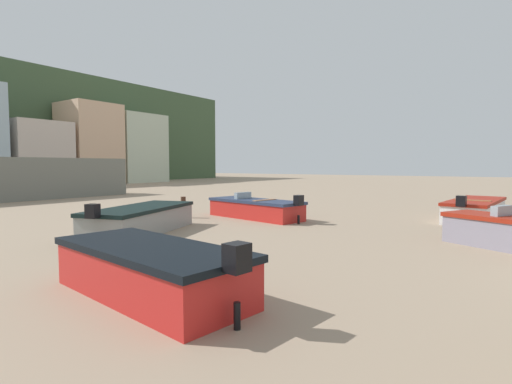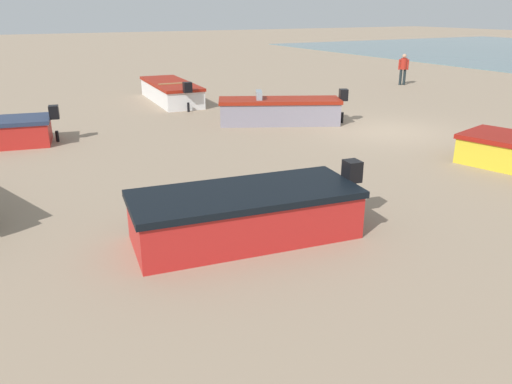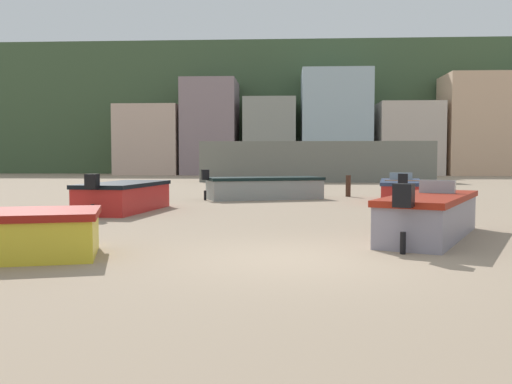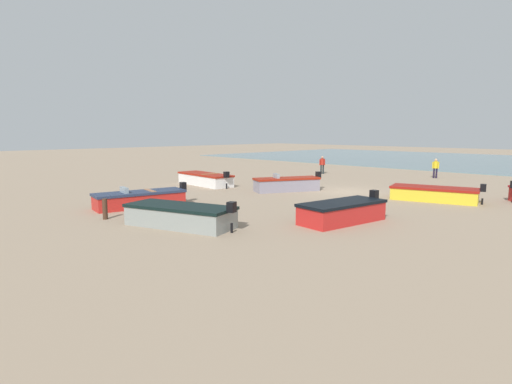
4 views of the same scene
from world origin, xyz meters
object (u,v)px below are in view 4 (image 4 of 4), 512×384
at_px(boat_grey_4, 287,184).
at_px(boat_red_2, 140,199).
at_px(beach_walker_foreground, 436,167).
at_px(beach_walker_distant, 322,163).
at_px(boat_yellow_0, 434,194).
at_px(boat_grey_1, 180,216).
at_px(boat_white_3, 205,179).
at_px(boat_red_5, 342,212).
at_px(mooring_post_near_water, 105,209).

bearing_deg(boat_grey_4, boat_red_2, 107.29).
distance_m(beach_walker_foreground, beach_walker_distant, 9.54).
xyz_separation_m(boat_yellow_0, beach_walker_distant, (13.61, -7.79, 0.56)).
distance_m(boat_grey_1, boat_white_3, 13.40).
relative_size(boat_grey_4, beach_walker_foreground, 2.75).
height_order(boat_yellow_0, boat_red_2, boat_red_2).
xyz_separation_m(boat_white_3, boat_red_5, (-14.14, 3.48, 0.02)).
bearing_deg(boat_white_3, boat_red_2, -144.39).
xyz_separation_m(boat_grey_4, beach_walker_foreground, (-3.43, -14.63, 0.50)).
relative_size(boat_grey_4, boat_red_5, 1.02).
xyz_separation_m(boat_grey_1, boat_grey_4, (3.84, -10.80, 0.01)).
bearing_deg(boat_red_2, boat_grey_1, 178.73).
bearing_deg(mooring_post_near_water, boat_yellow_0, -117.46).
xyz_separation_m(boat_grey_1, mooring_post_near_water, (3.52, 1.57, 0.01)).
bearing_deg(beach_walker_distant, boat_red_2, -130.16).
height_order(boat_grey_4, beach_walker_distant, beach_walker_distant).
distance_m(boat_yellow_0, boat_red_5, 8.39).
bearing_deg(boat_red_2, boat_grey_4, -87.80).
relative_size(boat_grey_1, boat_grey_4, 1.10).
bearing_deg(boat_grey_4, boat_grey_1, 134.93).
height_order(boat_grey_1, mooring_post_near_water, boat_grey_1).
height_order(boat_grey_1, beach_walker_foreground, beach_walker_foreground).
relative_size(boat_grey_1, boat_white_3, 0.92).
height_order(boat_grey_1, boat_red_2, boat_grey_1).
distance_m(boat_grey_1, beach_walker_distant, 23.44).
bearing_deg(boat_yellow_0, boat_grey_4, 94.16).
bearing_deg(beach_walker_distant, boat_yellow_0, -80.77).
height_order(boat_red_2, beach_walker_foreground, beach_walker_foreground).
xyz_separation_m(boat_grey_1, boat_white_3, (10.03, -8.88, -0.01)).
bearing_deg(boat_grey_4, mooring_post_near_water, 116.82).
bearing_deg(boat_yellow_0, beach_walker_foreground, 7.09).
bearing_deg(mooring_post_near_water, boat_red_2, -57.21).
xyz_separation_m(boat_red_2, boat_grey_4, (-1.37, -9.73, 0.04)).
bearing_deg(boat_yellow_0, boat_red_2, 127.07).
distance_m(boat_grey_1, boat_red_5, 6.79).
relative_size(boat_yellow_0, boat_grey_1, 1.00).
relative_size(boat_yellow_0, boat_red_5, 1.13).
height_order(mooring_post_near_water, beach_walker_foreground, beach_walker_foreground).
xyz_separation_m(boat_yellow_0, boat_red_5, (0.35, 8.38, 0.06)).
height_order(boat_white_3, beach_walker_distant, beach_walker_distant).
distance_m(boat_yellow_0, boat_red_2, 15.99).
distance_m(boat_grey_4, mooring_post_near_water, 12.37).
xyz_separation_m(boat_grey_1, boat_red_5, (-4.11, -5.41, 0.01)).
bearing_deg(beach_walker_distant, boat_grey_4, -114.81).
bearing_deg(beach_walker_foreground, beach_walker_distant, -4.45).
bearing_deg(beach_walker_foreground, mooring_post_near_water, 55.21).
xyz_separation_m(boat_grey_4, boat_red_5, (-7.96, 5.39, -0.00)).
bearing_deg(beach_walker_foreground, boat_white_3, 31.61).
height_order(boat_yellow_0, mooring_post_near_water, boat_yellow_0).
height_order(beach_walker_foreground, beach_walker_distant, same).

